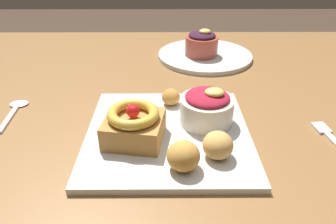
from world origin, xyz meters
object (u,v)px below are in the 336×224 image
back_ramekin (202,43)px  fork (332,138)px  berry_ramekin (209,107)px  cake_slice (134,125)px  back_plate (205,55)px  fritter_back (183,156)px  fritter_middle (218,145)px  spoon (15,110)px  fritter_front (171,97)px  front_plate (168,134)px

back_ramekin → fork: size_ratio=0.72×
berry_ramekin → fork: (0.22, -0.04, -0.04)m
cake_slice → back_plate: bearing=68.3°
berry_ramekin → cake_slice: bearing=-157.4°
cake_slice → fritter_back: size_ratio=2.15×
fritter_middle → back_plate: size_ratio=0.19×
cake_slice → spoon: 0.29m
berry_ramekin → back_ramekin: size_ratio=1.08×
back_ramekin → spoon: back_ramekin is taller
fritter_front → back_ramekin: (0.09, 0.29, 0.02)m
back_plate → fork: size_ratio=2.13×
berry_ramekin → spoon: (-0.39, 0.06, -0.04)m
fork → back_ramekin: bearing=18.8°
berry_ramekin → spoon: 0.40m
front_plate → berry_ramekin: berry_ramekin is taller
front_plate → fritter_front: (0.01, 0.10, 0.02)m
front_plate → fritter_back: bearing=-77.5°
berry_ramekin → fritter_middle: 0.10m
berry_ramekin → fork: 0.23m
front_plate → berry_ramekin: (0.08, 0.03, 0.04)m
back_ramekin → front_plate: bearing=-104.1°
front_plate → spoon: front_plate is taller
front_plate → fork: 0.30m
cake_slice → fork: 0.36m
fritter_front → spoon: fritter_front is taller
back_ramekin → spoon: 0.51m
front_plate → fritter_middle: size_ratio=5.79×
fritter_middle → fritter_back: bearing=-153.3°
berry_ramekin → fritter_front: (-0.07, 0.07, -0.01)m
fritter_back → back_plate: size_ratio=0.19×
fritter_middle → front_plate: bearing=137.1°
fritter_middle → spoon: bearing=157.4°
berry_ramekin → spoon: size_ratio=0.78×
fritter_middle → fork: bearing=15.7°
berry_ramekin → back_plate: size_ratio=0.37×
cake_slice → fritter_middle: cake_slice is taller
front_plate → back_ramekin: size_ratio=3.20×
fritter_back → fork: (0.27, 0.09, -0.03)m
fritter_back → back_plate: fritter_back is taller
front_plate → cake_slice: size_ratio=2.69×
back_plate → spoon: bearing=-144.7°
back_ramekin → fork: back_ramekin is taller
cake_slice → fritter_front: 0.14m
fritter_front → fork: fritter_front is taller
fritter_middle → cake_slice: bearing=161.0°
fritter_front → back_plate: size_ratio=0.14×
fritter_middle → back_ramekin: bearing=87.7°
front_plate → back_plate: same height
fritter_back → front_plate: bearing=102.5°
fritter_front → fork: size_ratio=0.30×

